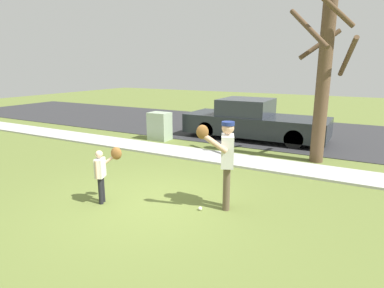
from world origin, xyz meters
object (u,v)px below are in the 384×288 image
object	(u,v)px
person_adult	(225,155)
utility_cabinet	(160,126)
street_tree_near	(324,77)
baseball	(200,209)
person_child	(104,168)
parked_pickup_dark	(253,121)

from	to	relation	value
person_adult	utility_cabinet	bearing A→B (deg)	-67.41
person_adult	street_tree_near	world-z (taller)	street_tree_near
baseball	person_adult	bearing A→B (deg)	40.73
baseball	utility_cabinet	world-z (taller)	utility_cabinet
person_adult	baseball	xyz separation A→B (m)	(-0.36, -0.31, -1.03)
person_child	parked_pickup_dark	size ratio (longest dim) A/B	0.22
utility_cabinet	baseball	bearing A→B (deg)	-48.70
street_tree_near	person_child	bearing A→B (deg)	-122.83
baseball	parked_pickup_dark	distance (m)	6.67
person_adult	utility_cabinet	distance (m)	6.31
person_adult	utility_cabinet	size ratio (longest dim) A/B	1.66
utility_cabinet	parked_pickup_dark	distance (m)	3.51
utility_cabinet	parked_pickup_dark	bearing A→B (deg)	31.53
baseball	street_tree_near	bearing A→B (deg)	72.39
baseball	street_tree_near	size ratio (longest dim) A/B	0.02
baseball	street_tree_near	distance (m)	5.30
street_tree_near	parked_pickup_dark	size ratio (longest dim) A/B	0.86
street_tree_near	person_adult	bearing A→B (deg)	-104.33
utility_cabinet	street_tree_near	world-z (taller)	street_tree_near
utility_cabinet	person_child	bearing A→B (deg)	-66.63
parked_pickup_dark	utility_cabinet	bearing A→B (deg)	-148.47
street_tree_near	parked_pickup_dark	distance (m)	3.71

